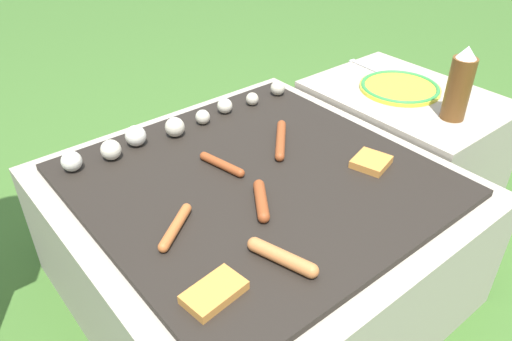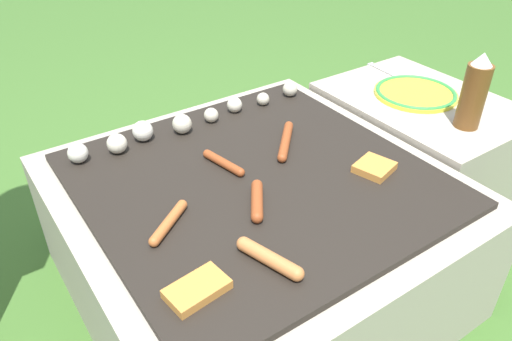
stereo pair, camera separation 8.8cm
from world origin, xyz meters
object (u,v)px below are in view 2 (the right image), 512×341
Objects in this scene: sausage_front_center at (286,141)px; condiment_bottle at (474,93)px; fork_utensil at (384,71)px; plate_colorful at (416,93)px.

condiment_bottle is at bearing -23.09° from sausage_front_center.
sausage_front_center is 0.65m from fork_utensil.
condiment_bottle reaches higher than fork_utensil.
sausage_front_center is at bearing 156.91° from condiment_bottle.
plate_colorful is (0.55, 0.01, -0.00)m from sausage_front_center.
plate_colorful is at bearing 79.48° from condiment_bottle.
plate_colorful is 0.25m from condiment_bottle.
plate_colorful is 1.47× the size of fork_utensil.
fork_utensil is at bearing 72.82° from plate_colorful.
plate_colorful is 0.21m from fork_utensil.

